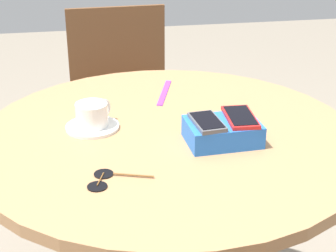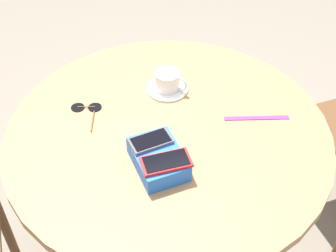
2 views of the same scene
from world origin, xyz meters
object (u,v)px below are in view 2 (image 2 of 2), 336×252
object	(u,v)px
phone_gray	(151,141)
sunglasses	(87,109)
saucer	(167,88)
phone_box	(158,159)
lanyard_strap	(257,118)
coffee_cup	(168,80)
round_table	(168,159)
phone_red	(166,162)

from	to	relation	value
phone_gray	sunglasses	distance (m)	0.30
saucer	phone_box	bearing A→B (deg)	156.62
phone_gray	saucer	size ratio (longest dim) A/B	0.88
saucer	lanyard_strap	size ratio (longest dim) A/B	0.69
saucer	coffee_cup	size ratio (longest dim) A/B	1.45
lanyard_strap	coffee_cup	bearing A→B (deg)	43.67
round_table	lanyard_strap	size ratio (longest dim) A/B	4.88
phone_gray	sunglasses	bearing A→B (deg)	26.98
saucer	lanyard_strap	world-z (taller)	saucer
phone_red	saucer	bearing A→B (deg)	-19.61
phone_red	sunglasses	distance (m)	0.38
phone_gray	saucer	xyz separation A→B (m)	(0.27, -0.14, -0.06)
round_table	lanyard_strap	bearing A→B (deg)	-97.66
lanyard_strap	phone_gray	bearing A→B (deg)	97.00
phone_red	phone_gray	size ratio (longest dim) A/B	1.11
lanyard_strap	sunglasses	distance (m)	0.54
phone_gray	coffee_cup	distance (m)	0.31
phone_gray	coffee_cup	bearing A→B (deg)	-28.24
round_table	saucer	distance (m)	0.24
sunglasses	phone_red	bearing A→B (deg)	-157.08
round_table	lanyard_strap	distance (m)	0.31
coffee_cup	lanyard_strap	distance (m)	0.31
phone_gray	saucer	world-z (taller)	phone_gray
phone_gray	sunglasses	world-z (taller)	phone_gray
saucer	sunglasses	size ratio (longest dim) A/B	0.95
phone_box	round_table	bearing A→B (deg)	-30.17
phone_red	saucer	distance (m)	0.38
round_table	phone_gray	xyz separation A→B (m)	(-0.08, 0.08, 0.19)
coffee_cup	sunglasses	bearing A→B (deg)	91.88
sunglasses	phone_box	bearing A→B (deg)	-155.17
phone_red	sunglasses	world-z (taller)	phone_red
coffee_cup	sunglasses	size ratio (longest dim) A/B	0.65
saucer	phone_red	bearing A→B (deg)	160.39
phone_gray	coffee_cup	xyz separation A→B (m)	(0.27, -0.14, -0.02)
phone_box	coffee_cup	bearing A→B (deg)	-23.79
round_table	phone_box	xyz separation A→B (m)	(-0.12, 0.07, 0.15)
lanyard_strap	round_table	bearing A→B (deg)	82.34
round_table	sunglasses	distance (m)	0.30
phone_gray	phone_box	bearing A→B (deg)	-170.03
lanyard_strap	saucer	bearing A→B (deg)	43.68
coffee_cup	lanyard_strap	xyz separation A→B (m)	(-0.22, -0.21, -0.04)
phone_box	coffee_cup	world-z (taller)	coffee_cup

